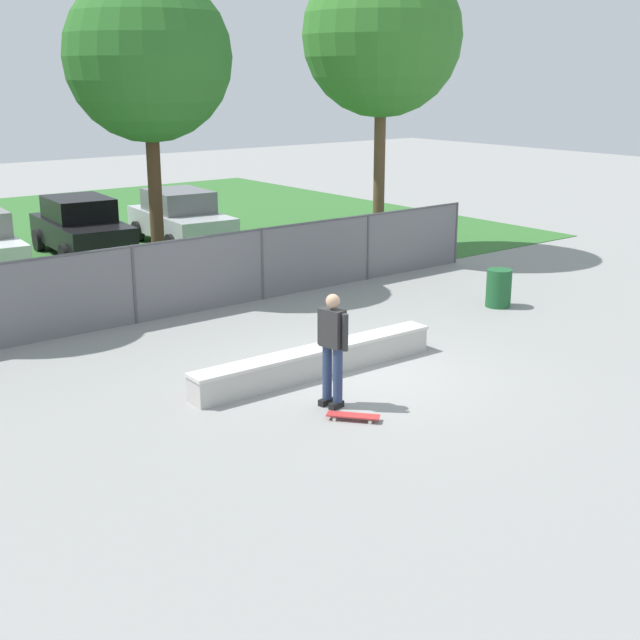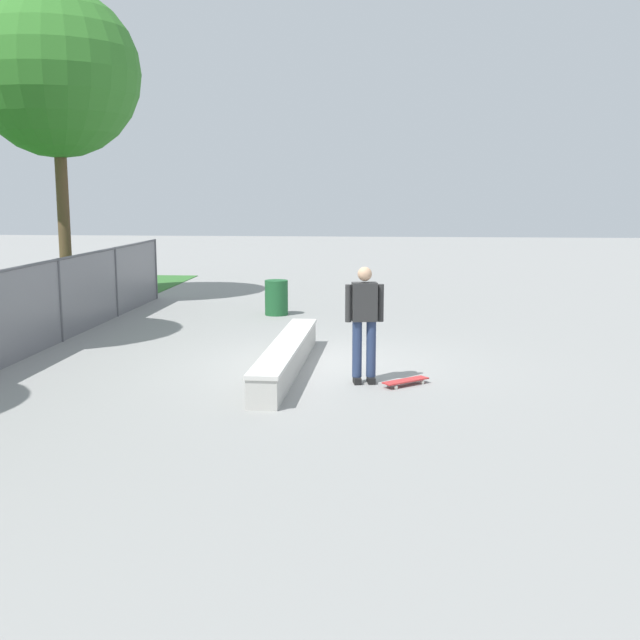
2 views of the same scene
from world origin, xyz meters
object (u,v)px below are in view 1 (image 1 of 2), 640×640
(concrete_ledge, at_px, (317,361))
(trash_bin, at_px, (499,288))
(skateboard, at_px, (353,416))
(tree_mid, at_px, (382,36))
(tree_near_right, at_px, (148,58))
(car_silver, at_px, (181,218))
(skateboarder, at_px, (333,345))
(car_black, at_px, (81,226))

(concrete_ledge, bearing_deg, trash_bin, 9.79)
(skateboard, bearing_deg, trash_bin, 23.71)
(skateboard, height_order, tree_mid, tree_mid)
(tree_near_right, bearing_deg, car_silver, 55.24)
(skateboard, distance_m, tree_near_right, 10.68)
(car_silver, bearing_deg, tree_near_right, -124.76)
(concrete_ledge, distance_m, tree_mid, 11.92)
(skateboarder, distance_m, car_silver, 13.79)
(tree_mid, relative_size, car_silver, 1.89)
(car_silver, bearing_deg, concrete_ledge, -108.48)
(car_black, relative_size, trash_bin, 5.12)
(skateboarder, relative_size, tree_near_right, 0.25)
(skateboard, relative_size, tree_mid, 0.09)
(tree_near_right, height_order, car_black, tree_near_right)
(skateboarder, height_order, trash_bin, skateboarder)
(tree_near_right, xyz_separation_m, tree_mid, (6.95, -0.16, 0.63))
(concrete_ledge, distance_m, tree_near_right, 8.86)
(concrete_ledge, relative_size, trash_bin, 5.78)
(concrete_ledge, xyz_separation_m, skateboard, (-0.83, -1.96, -0.17))
(tree_mid, xyz_separation_m, car_silver, (-3.82, 4.66, -5.16))
(skateboard, height_order, tree_near_right, tree_near_right)
(concrete_ledge, distance_m, car_black, 12.16)
(car_black, xyz_separation_m, car_silver, (2.98, -0.42, 0.00))
(skateboarder, xyz_separation_m, car_silver, (4.61, 12.99, -0.17))
(car_black, xyz_separation_m, trash_bin, (5.04, -11.08, -0.41))
(tree_near_right, relative_size, trash_bin, 8.60)
(concrete_ledge, xyz_separation_m, tree_mid, (7.73, 7.02, 5.75))
(tree_mid, height_order, trash_bin, tree_mid)
(tree_near_right, bearing_deg, car_black, 88.29)
(skateboard, distance_m, car_black, 14.19)
(skateboard, xyz_separation_m, tree_mid, (8.56, 8.98, 5.93))
(concrete_ledge, distance_m, car_silver, 12.34)
(concrete_ledge, relative_size, skateboarder, 2.70)
(skateboarder, relative_size, tree_mid, 0.22)
(skateboarder, xyz_separation_m, trash_bin, (6.68, 2.34, -0.58))
(skateboarder, distance_m, car_black, 13.51)
(skateboard, relative_size, car_silver, 0.17)
(concrete_ledge, xyz_separation_m, trash_bin, (5.97, 1.03, 0.18))
(concrete_ledge, bearing_deg, car_silver, 71.52)
(tree_near_right, relative_size, car_silver, 1.68)
(concrete_ledge, height_order, car_black, car_black)
(skateboarder, relative_size, car_silver, 0.42)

